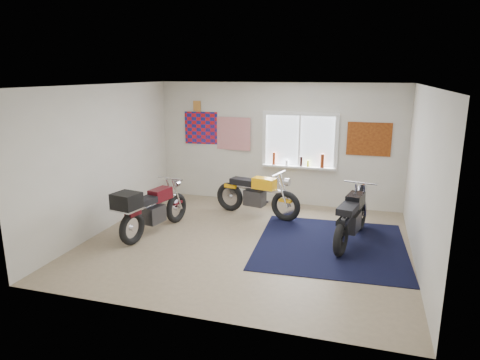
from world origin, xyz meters
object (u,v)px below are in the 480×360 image
(black_chrome_bike, at_px, (352,219))
(maroon_tourer, at_px, (150,209))
(yellow_triumph, at_px, (256,196))
(navy_rug, at_px, (331,245))

(black_chrome_bike, bearing_deg, maroon_tourer, 113.11)
(black_chrome_bike, relative_size, maroon_tourer, 1.02)
(yellow_triumph, distance_m, maroon_tourer, 2.27)
(yellow_triumph, height_order, maroon_tourer, yellow_triumph)
(yellow_triumph, relative_size, maroon_tourer, 1.02)
(navy_rug, xyz_separation_m, maroon_tourer, (-3.22, -0.43, 0.49))
(navy_rug, bearing_deg, black_chrome_bike, 40.27)
(yellow_triumph, bearing_deg, navy_rug, -22.68)
(yellow_triumph, height_order, black_chrome_bike, black_chrome_bike)
(yellow_triumph, xyz_separation_m, black_chrome_bike, (1.95, -0.93, 0.00))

